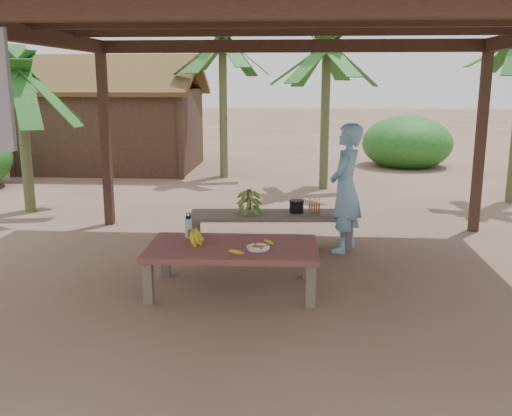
# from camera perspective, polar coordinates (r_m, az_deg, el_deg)

# --- Properties ---
(ground) EXTENTS (80.00, 80.00, 0.00)m
(ground) POSITION_cam_1_polar(r_m,az_deg,el_deg) (6.62, 2.76, -6.94)
(ground) COLOR brown
(ground) RESTS_ON ground
(pavilion) EXTENTS (6.60, 5.60, 2.95)m
(pavilion) POSITION_cam_1_polar(r_m,az_deg,el_deg) (6.25, 2.91, 17.77)
(pavilion) COLOR black
(pavilion) RESTS_ON ground
(work_table) EXTENTS (1.82, 1.04, 0.50)m
(work_table) POSITION_cam_1_polar(r_m,az_deg,el_deg) (6.10, -2.37, -4.36)
(work_table) COLOR brown
(work_table) RESTS_ON ground
(bench) EXTENTS (2.24, 0.77, 0.45)m
(bench) POSITION_cam_1_polar(r_m,az_deg,el_deg) (7.75, 1.51, -0.96)
(bench) COLOR brown
(bench) RESTS_ON ground
(ripe_banana_bunch) EXTENTS (0.35, 0.32, 0.17)m
(ripe_banana_bunch) POSITION_cam_1_polar(r_m,az_deg,el_deg) (6.16, -6.65, -2.82)
(ripe_banana_bunch) COLOR yellow
(ripe_banana_bunch) RESTS_ON work_table
(plate) EXTENTS (0.24, 0.24, 0.04)m
(plate) POSITION_cam_1_polar(r_m,az_deg,el_deg) (5.94, 0.21, -3.99)
(plate) COLOR white
(plate) RESTS_ON work_table
(loose_banana_front) EXTENTS (0.17, 0.05, 0.04)m
(loose_banana_front) POSITION_cam_1_polar(r_m,az_deg,el_deg) (5.78, -1.97, -4.43)
(loose_banana_front) COLOR yellow
(loose_banana_front) RESTS_ON work_table
(loose_banana_side) EXTENTS (0.14, 0.14, 0.04)m
(loose_banana_side) POSITION_cam_1_polar(r_m,az_deg,el_deg) (6.13, 1.30, -3.42)
(loose_banana_side) COLOR yellow
(loose_banana_side) RESTS_ON work_table
(water_flask) EXTENTS (0.08, 0.08, 0.29)m
(water_flask) POSITION_cam_1_polar(r_m,az_deg,el_deg) (6.40, -6.77, -1.91)
(water_flask) COLOR #41C7CB
(water_flask) RESTS_ON work_table
(green_banana_stalk) EXTENTS (0.33, 0.33, 0.35)m
(green_banana_stalk) POSITION_cam_1_polar(r_m,az_deg,el_deg) (7.70, -0.69, 0.71)
(green_banana_stalk) COLOR #598C2D
(green_banana_stalk) RESTS_ON bench
(cooking_pot) EXTENTS (0.19, 0.19, 0.16)m
(cooking_pot) POSITION_cam_1_polar(r_m,az_deg,el_deg) (7.80, 4.07, 0.14)
(cooking_pot) COLOR black
(cooking_pot) RESTS_ON bench
(skewer_rack) EXTENTS (0.19, 0.09, 0.24)m
(skewer_rack) POSITION_cam_1_polar(r_m,az_deg,el_deg) (7.70, 5.85, 0.23)
(skewer_rack) COLOR #A57F47
(skewer_rack) RESTS_ON bench
(woman) EXTENTS (0.61, 0.72, 1.69)m
(woman) POSITION_cam_1_polar(r_m,az_deg,el_deg) (7.51, 8.95, 1.95)
(woman) COLOR #6FACD1
(woman) RESTS_ON ground
(hut) EXTENTS (4.40, 3.43, 2.85)m
(hut) POSITION_cam_1_polar(r_m,az_deg,el_deg) (15.02, -13.94, 8.04)
(hut) COLOR black
(hut) RESTS_ON ground
(banana_plant_n) EXTENTS (1.80, 1.80, 3.13)m
(banana_plant_n) POSITION_cam_1_polar(r_m,az_deg,el_deg) (11.82, 7.07, 14.61)
(banana_plant_n) COLOR #596638
(banana_plant_n) RESTS_ON ground
(banana_plant_nw) EXTENTS (1.80, 1.80, 3.36)m
(banana_plant_nw) POSITION_cam_1_polar(r_m,az_deg,el_deg) (13.20, -3.37, 15.43)
(banana_plant_nw) COLOR #596638
(banana_plant_nw) RESTS_ON ground
(banana_plant_w) EXTENTS (1.80, 1.80, 2.58)m
(banana_plant_w) POSITION_cam_1_polar(r_m,az_deg,el_deg) (10.40, -22.55, 11.12)
(banana_plant_w) COLOR #596638
(banana_plant_w) RESTS_ON ground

